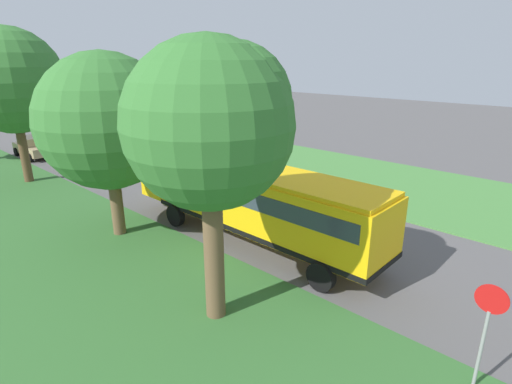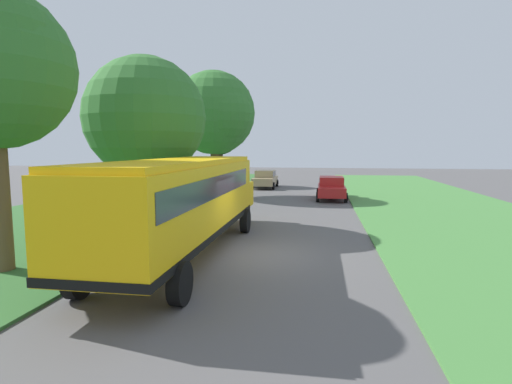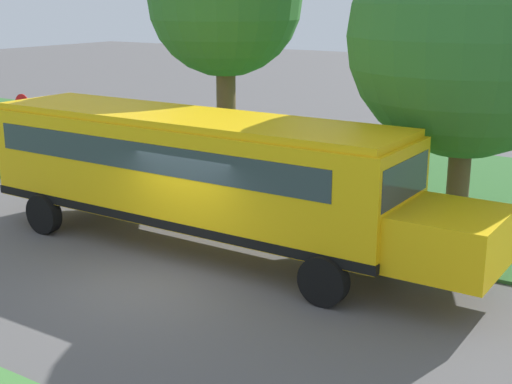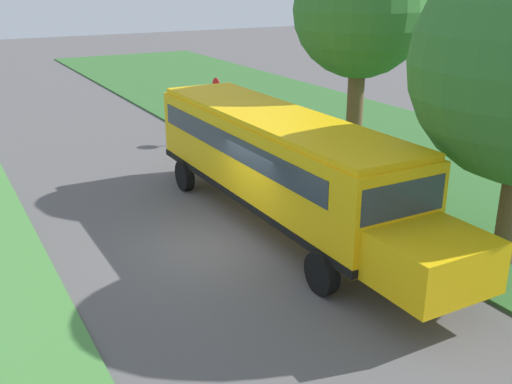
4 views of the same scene
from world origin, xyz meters
name	(u,v)px [view 4 (image 4 of 4)]	position (x,y,z in m)	size (l,w,h in m)	color
ground_plane	(215,246)	(0.00, 0.00, 0.00)	(120.00, 120.00, 0.00)	#565454
grass_verge	(481,184)	(-10.00, 0.00, 0.04)	(12.00, 80.00, 0.08)	#33662D
school_bus	(280,159)	(-2.28, -0.52, 1.92)	(2.84, 12.42, 3.16)	yellow
oak_tree_beside_bus	(356,7)	(-6.68, -3.09, 5.77)	(4.41, 4.41, 7.89)	brown
stop_sign	(217,102)	(-4.60, -9.44, 1.74)	(0.08, 0.68, 2.74)	gray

